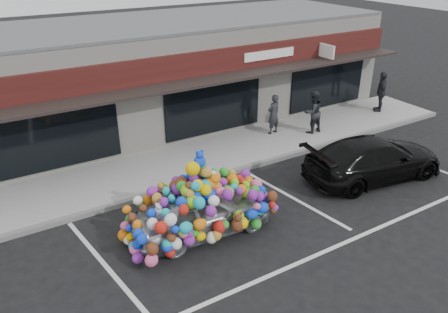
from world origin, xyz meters
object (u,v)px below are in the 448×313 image
pedestrian_a (273,114)px  toy_car (201,207)px  pedestrian_b (313,112)px  black_sedan (374,159)px  pedestrian_c (381,92)px

pedestrian_a → toy_car: bearing=28.2°
toy_car → pedestrian_b: (7.05, 3.59, 0.22)m
toy_car → pedestrian_a: size_ratio=2.55×
toy_car → pedestrian_b: size_ratio=2.38×
black_sedan → pedestrian_c: 6.54m
toy_car → pedestrian_c: 12.09m
pedestrian_a → pedestrian_c: size_ratio=0.89×
toy_car → pedestrian_c: size_ratio=2.28×
toy_car → black_sedan: size_ratio=0.85×
toy_car → pedestrian_b: bearing=-60.6°
pedestrian_a → pedestrian_b: pedestrian_b is taller
pedestrian_b → pedestrian_c: 4.40m
toy_car → pedestrian_c: (11.44, 3.92, 0.26)m
pedestrian_a → pedestrian_b: 1.60m
black_sedan → pedestrian_c: bearing=-42.7°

